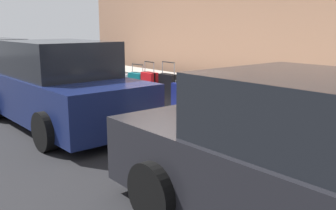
# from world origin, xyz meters

# --- Properties ---
(ground_plane) EXTENTS (40.00, 40.00, 0.00)m
(ground_plane) POSITION_xyz_m (0.00, 0.00, 0.00)
(ground_plane) COLOR black
(sidewalk_curb) EXTENTS (18.00, 5.00, 0.14)m
(sidewalk_curb) POSITION_xyz_m (0.00, -2.50, 0.07)
(sidewalk_curb) COLOR #ADA89E
(sidewalk_curb) RESTS_ON ground_plane
(suitcase_black_1) EXTENTS (0.49, 0.28, 0.84)m
(suitcase_black_1) POSITION_xyz_m (-3.45, -0.60, 0.46)
(suitcase_black_1) COLOR black
(suitcase_black_1) RESTS_ON sidewalk_curb
(suitcase_red_2) EXTENTS (0.48, 0.24, 0.60)m
(suitcase_red_2) POSITION_xyz_m (-2.86, -0.64, 0.41)
(suitcase_red_2) COLOR red
(suitcase_red_2) RESTS_ON sidewalk_curb
(suitcase_teal_3) EXTENTS (0.39, 0.24, 0.95)m
(suitcase_teal_3) POSITION_xyz_m (-2.32, -0.59, 0.51)
(suitcase_teal_3) COLOR #0F606B
(suitcase_teal_3) RESTS_ON sidewalk_curb
(suitcase_silver_4) EXTENTS (0.36, 0.24, 0.85)m
(suitcase_silver_4) POSITION_xyz_m (-1.84, -0.68, 0.42)
(suitcase_silver_4) COLOR #9EA0A8
(suitcase_silver_4) RESTS_ON sidewalk_curb
(suitcase_maroon_5) EXTENTS (0.36, 0.21, 0.76)m
(suitcase_maroon_5) POSITION_xyz_m (-1.37, -0.53, 0.49)
(suitcase_maroon_5) COLOR maroon
(suitcase_maroon_5) RESTS_ON sidewalk_curb
(suitcase_olive_6) EXTENTS (0.44, 0.19, 0.87)m
(suitcase_olive_6) POSITION_xyz_m (-0.86, -0.66, 0.43)
(suitcase_olive_6) COLOR #59601E
(suitcase_olive_6) RESTS_ON sidewalk_curb
(suitcase_navy_7) EXTENTS (0.47, 0.23, 0.67)m
(suitcase_navy_7) POSITION_xyz_m (-0.30, -0.57, 0.45)
(suitcase_navy_7) COLOR navy
(suitcase_navy_7) RESTS_ON sidewalk_curb
(suitcase_black_8) EXTENTS (0.48, 0.21, 1.04)m
(suitcase_black_8) POSITION_xyz_m (0.28, -0.67, 0.52)
(suitcase_black_8) COLOR black
(suitcase_black_8) RESTS_ON sidewalk_curb
(suitcase_red_9) EXTENTS (0.43, 0.23, 1.01)m
(suitcase_red_9) POSITION_xyz_m (0.84, -0.56, 0.51)
(suitcase_red_9) COLOR red
(suitcase_red_9) RESTS_ON sidewalk_curb
(suitcase_teal_10) EXTENTS (0.48, 0.29, 0.90)m
(suitcase_teal_10) POSITION_xyz_m (1.40, -0.61, 0.48)
(suitcase_teal_10) COLOR #0F606B
(suitcase_teal_10) RESTS_ON sidewalk_curb
(suitcase_silver_11) EXTENTS (0.37, 0.25, 0.65)m
(suitcase_silver_11) POSITION_xyz_m (1.93, -0.64, 0.44)
(suitcase_silver_11) COLOR #9EA0A8
(suitcase_silver_11) RESTS_ON sidewalk_curb
(fire_hydrant) EXTENTS (0.39, 0.21, 0.78)m
(fire_hydrant) POSITION_xyz_m (2.74, -0.60, 0.55)
(fire_hydrant) COLOR red
(fire_hydrant) RESTS_ON sidewalk_curb
(bollard_post) EXTENTS (0.15, 0.15, 0.84)m
(bollard_post) POSITION_xyz_m (3.34, -0.45, 0.56)
(bollard_post) COLOR brown
(bollard_post) RESTS_ON sidewalk_curb
(parked_car_navy_1) EXTENTS (4.44, 2.04, 1.67)m
(parked_car_navy_1) POSITION_xyz_m (0.81, 1.70, 0.78)
(parked_car_navy_1) COLOR #141E4C
(parked_car_navy_1) RESTS_ON ground_plane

